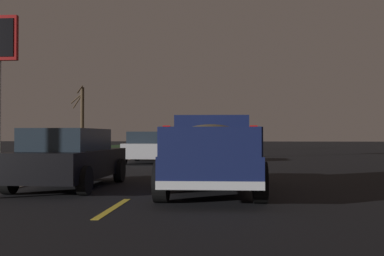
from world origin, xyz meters
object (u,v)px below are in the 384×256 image
pickup_truck (211,151)px  sedan_black (70,158)px  bare_tree_far (82,118)px  sedan_silver (148,147)px

pickup_truck → sedan_black: pickup_truck is taller
pickup_truck → bare_tree_far: bearing=25.1°
sedan_silver → bare_tree_far: bare_tree_far is taller
sedan_silver → sedan_black: bearing=179.4°
sedan_silver → sedan_black: same height
pickup_truck → sedan_black: (0.49, 3.71, -0.20)m
bare_tree_far → pickup_truck: bearing=-154.9°
bare_tree_far → sedan_black: bearing=-162.4°
pickup_truck → bare_tree_far: bare_tree_far is taller
pickup_truck → sedan_black: size_ratio=1.23×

